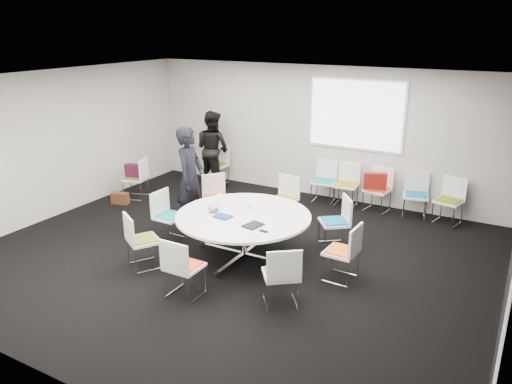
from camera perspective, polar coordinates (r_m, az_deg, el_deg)
The scene contains 31 objects.
room_shell at distance 7.70m, azimuth -2.14°, elevation 2.12°, with size 8.08×7.08×2.88m.
conference_table at distance 7.96m, azimuth -1.45°, elevation -3.95°, with size 2.14×2.14×0.73m.
projection_screen at distance 10.40m, azimuth 11.32°, elevation 8.65°, with size 1.90×0.03×1.35m, color white.
chair_ring_a at distance 7.48m, azimuth 9.73°, elevation -7.95°, with size 0.47×0.48×0.88m.
chair_ring_b at distance 8.51m, azimuth 8.96°, elevation -4.49°, with size 0.63×0.64×0.88m.
chair_ring_c at distance 9.46m, azimuth 3.17°, elevation -1.88°, with size 0.50×0.48×0.88m.
chair_ring_d at distance 9.56m, azimuth -4.45°, elevation -1.70°, with size 0.64×0.64×0.88m.
chair_ring_e at distance 8.78m, azimuth -9.83°, elevation -3.80°, with size 0.46×0.47×0.88m.
chair_ring_f at distance 7.93m, azimuth -12.75°, elevation -6.53°, with size 0.63×0.62×0.88m.
chair_ring_g at distance 7.03m, azimuth -8.20°, elevation -9.69°, with size 0.46×0.45×0.88m.
chair_ring_h at distance 6.76m, azimuth 2.88°, elevation -10.70°, with size 0.64×0.63×0.88m.
chair_back_a at distance 10.64m, azimuth 7.73°, elevation 0.33°, with size 0.50×0.49×0.88m.
chair_back_b at distance 10.49m, azimuth 10.23°, elevation -0.08°, with size 0.49×0.48×0.88m.
chair_back_c at distance 10.30m, azimuth 13.66°, elevation -0.67°, with size 0.53×0.52×0.88m.
chair_back_d at distance 10.17m, azimuth 17.70°, elevation -1.28°, with size 0.55×0.54×0.88m.
chair_back_e at distance 10.06m, azimuth 21.07°, elevation -1.88°, with size 0.55×0.55×0.88m.
chair_spare_left at distance 11.07m, azimuth -13.51°, elevation 0.69°, with size 0.58×0.58×0.88m.
chair_person_back at distance 11.81m, azimuth -4.46°, elevation 2.29°, with size 0.47×0.46×0.88m.
person_main at distance 9.08m, azimuth -7.55°, elevation 1.55°, with size 0.69×0.45×1.89m, color black.
person_back at distance 11.53m, azimuth -4.99°, elevation 4.95°, with size 0.85×0.66×1.75m, color black.
laptop at distance 8.11m, azimuth -4.50°, elevation -1.95°, with size 0.36×0.23×0.03m, color #333338.
laptop_lid at distance 8.09m, azimuth -4.58°, elevation -1.12°, with size 0.30×0.02×0.22m, color silver.
notebook_black at distance 7.45m, azimuth -0.34°, elevation -3.82°, with size 0.22×0.30×0.02m, color black.
tablet_folio at distance 7.79m, azimuth -3.80°, elevation -2.81°, with size 0.26×0.20×0.03m, color navy.
papers_right at distance 7.84m, azimuth 3.30°, elevation -2.75°, with size 0.30×0.21×0.00m, color silver.
papers_front at distance 7.43m, azimuth 2.02°, elevation -3.97°, with size 0.30×0.21×0.00m, color silver.
cup at distance 8.10m, azimuth -0.72°, elevation -1.67°, with size 0.08×0.08×0.09m, color white.
phone at distance 7.26m, azimuth 0.89°, elevation -4.51°, with size 0.14×0.07×0.01m, color black.
maroon_bag at distance 10.98m, azimuth -13.72°, elevation 2.40°, with size 0.40×0.14×0.28m, color #431129.
brown_bag at distance 10.85m, azimuth -15.26°, elevation -0.69°, with size 0.36×0.16×0.24m, color #492A17.
red_jacket at distance 9.97m, azimuth 13.47°, elevation 1.26°, with size 0.44×0.10×0.35m, color #A21B13.
Camera 1 is at (3.95, -6.30, 3.58)m, focal length 35.00 mm.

